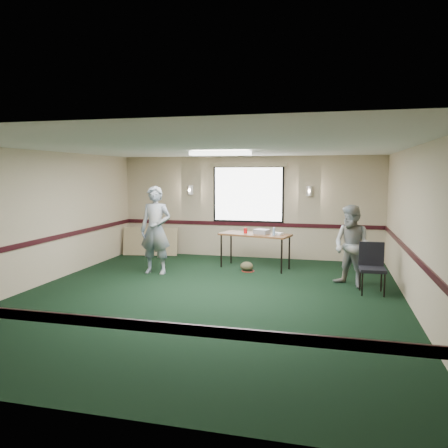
% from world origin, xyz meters
% --- Properties ---
extents(ground, '(8.00, 8.00, 0.00)m').
position_xyz_m(ground, '(0.00, 0.00, 0.00)').
color(ground, black).
rests_on(ground, ground).
extents(room_shell, '(8.00, 8.02, 8.00)m').
position_xyz_m(room_shell, '(0.00, 2.12, 1.58)').
color(room_shell, '#C7B590').
rests_on(room_shell, ground).
extents(folding_table, '(1.77, 1.03, 0.83)m').
position_xyz_m(folding_table, '(0.42, 2.65, 0.77)').
color(folding_table, '#4F3016').
rests_on(folding_table, ground).
extents(projector, '(0.40, 0.37, 0.11)m').
position_xyz_m(projector, '(0.58, 2.65, 0.88)').
color(projector, '#92939A').
rests_on(projector, folding_table).
extents(game_console, '(0.26, 0.24, 0.05)m').
position_xyz_m(game_console, '(0.97, 2.58, 0.86)').
color(game_console, white).
rests_on(game_console, folding_table).
extents(red_cup, '(0.08, 0.08, 0.13)m').
position_xyz_m(red_cup, '(0.19, 2.69, 0.89)').
color(red_cup, red).
rests_on(red_cup, folding_table).
extents(water_bottle, '(0.06, 0.06, 0.19)m').
position_xyz_m(water_bottle, '(0.90, 2.42, 0.92)').
color(water_bottle, '#7EA5CE').
rests_on(water_bottle, folding_table).
extents(duffel_bag, '(0.37, 0.32, 0.21)m').
position_xyz_m(duffel_bag, '(0.29, 2.32, 0.11)').
color(duffel_bag, '#3F3F24').
rests_on(duffel_bag, ground).
extents(cable_coil, '(0.35, 0.35, 0.01)m').
position_xyz_m(cable_coil, '(0.33, 2.29, 0.01)').
color(cable_coil, '#B31916').
rests_on(cable_coil, ground).
extents(folded_table, '(1.51, 0.47, 0.77)m').
position_xyz_m(folded_table, '(-2.66, 3.60, 0.38)').
color(folded_table, tan).
rests_on(folded_table, ground).
extents(conference_chair, '(0.48, 0.50, 0.95)m').
position_xyz_m(conference_chair, '(2.93, 1.08, 0.55)').
color(conference_chair, black).
rests_on(conference_chair, ground).
extents(person_left, '(0.73, 0.49, 1.97)m').
position_xyz_m(person_left, '(-1.65, 1.60, 0.98)').
color(person_left, '#3C5885').
rests_on(person_left, ground).
extents(person_right, '(1.00, 0.97, 1.63)m').
position_xyz_m(person_right, '(2.57, 1.46, 0.81)').
color(person_right, '#799DBD').
rests_on(person_right, ground).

